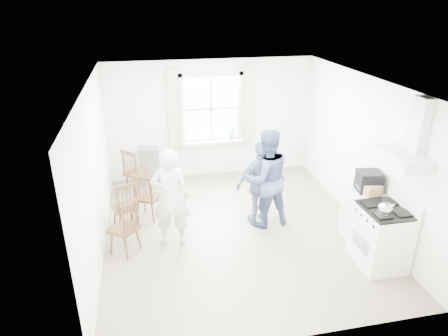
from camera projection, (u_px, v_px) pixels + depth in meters
room_shell at (238, 162)px, 6.53m from camera, size 4.62×5.12×2.64m
window_assembly at (211, 113)px, 8.67m from camera, size 1.88×0.24×1.70m
range_hood at (408, 147)px, 5.47m from camera, size 0.45×0.76×0.94m
shelf_unit at (150, 165)px, 8.72m from camera, size 0.40×0.30×0.80m
gas_stove at (381, 236)px, 6.00m from camera, size 0.68×0.76×1.12m
kettle at (385, 209)px, 5.62m from camera, size 0.20×0.20×0.28m
low_cabinet at (361, 214)px, 6.66m from camera, size 0.50×0.55×0.90m
stereo_stack at (369, 181)px, 6.41m from camera, size 0.42×0.39×0.33m
cardboard_box at (372, 191)px, 6.28m from camera, size 0.28×0.22×0.17m
windsor_chair_a at (126, 202)px, 6.81m from camera, size 0.50×0.50×0.93m
windsor_chair_b at (145, 193)px, 7.14m from camera, size 0.52×0.52×0.92m
windsor_chair_c at (128, 222)px, 6.19m from camera, size 0.55×0.55×0.95m
person_left at (170, 198)px, 6.37m from camera, size 0.71×0.71×1.68m
person_mid at (266, 178)px, 6.91m from camera, size 0.99×0.99×1.79m
person_right at (261, 184)px, 6.99m from camera, size 1.04×1.04×1.56m
potted_plant at (232, 133)px, 8.85m from camera, size 0.19×0.19×0.30m
windsor_chair_d at (132, 168)px, 8.04m from camera, size 0.58×0.58×0.99m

